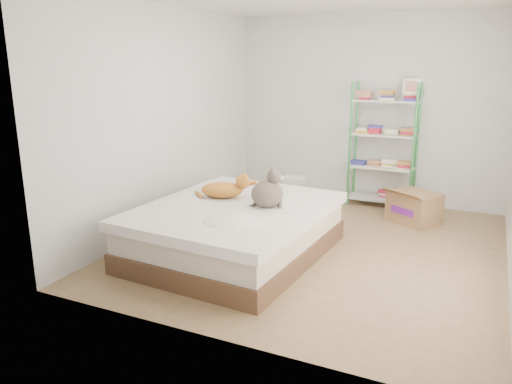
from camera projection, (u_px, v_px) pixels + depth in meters
The scene contains 7 objects.
room at pixel (320, 128), 5.15m from camera, with size 3.81×4.21×2.61m.
bed at pixel (235, 230), 5.19m from camera, with size 1.81×2.21×0.54m.
orange_cat at pixel (222, 188), 5.38m from camera, with size 0.53×0.29×0.22m, color #C78A26, non-canonical shape.
grey_cat at pixel (267, 188), 5.01m from camera, with size 0.29×0.35×0.40m, color #615751, non-canonical shape.
shelf_unit at pixel (384, 143), 6.78m from camera, with size 0.88×0.36×1.74m.
cardboard_box at pixel (414, 207), 6.24m from camera, with size 0.70×0.74×0.45m.
white_bin at pixel (294, 189), 7.18m from camera, with size 0.33×0.29×0.35m.
Camera 1 is at (1.58, -4.94, 2.00)m, focal length 35.00 mm.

